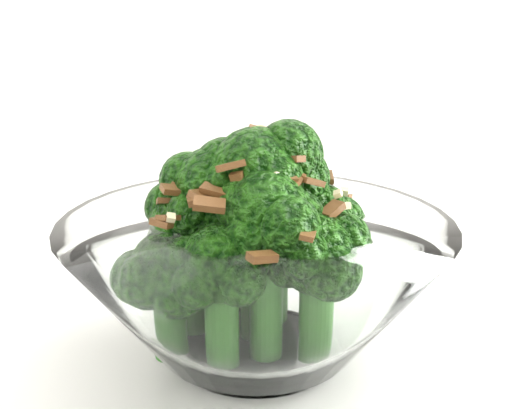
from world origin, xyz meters
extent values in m
cube|color=white|center=(-0.05, -0.01, 0.73)|extent=(1.29, 0.95, 0.04)
cylinder|color=white|center=(-0.20, -0.05, 0.75)|extent=(0.09, 0.09, 0.01)
cylinder|color=#255C18|center=(-0.20, -0.05, 0.80)|extent=(0.02, 0.02, 0.08)
sphere|color=#225D11|center=(-0.20, -0.05, 0.86)|extent=(0.05, 0.05, 0.05)
cylinder|color=#255C18|center=(-0.19, -0.03, 0.80)|extent=(0.02, 0.02, 0.08)
sphere|color=#225D11|center=(-0.19, -0.03, 0.85)|extent=(0.05, 0.05, 0.05)
cylinder|color=#255C18|center=(-0.22, -0.04, 0.80)|extent=(0.02, 0.02, 0.07)
sphere|color=#225D11|center=(-0.22, -0.04, 0.85)|extent=(0.05, 0.05, 0.05)
cylinder|color=#255C18|center=(-0.20, -0.07, 0.80)|extent=(0.02, 0.02, 0.07)
sphere|color=#225D11|center=(-0.20, -0.07, 0.85)|extent=(0.05, 0.05, 0.05)
cylinder|color=#255C18|center=(-0.17, -0.05, 0.79)|extent=(0.02, 0.02, 0.06)
sphere|color=#225D11|center=(-0.17, -0.05, 0.83)|extent=(0.04, 0.04, 0.04)
cylinder|color=#255C18|center=(-0.24, -0.03, 0.79)|extent=(0.02, 0.02, 0.05)
sphere|color=#225D11|center=(-0.24, -0.03, 0.83)|extent=(0.05, 0.05, 0.05)
cylinder|color=#255C18|center=(-0.18, -0.08, 0.79)|extent=(0.02, 0.02, 0.05)
sphere|color=#225D11|center=(-0.18, -0.08, 0.82)|extent=(0.04, 0.04, 0.04)
cylinder|color=#255C18|center=(-0.23, -0.08, 0.79)|extent=(0.02, 0.02, 0.05)
sphere|color=#225D11|center=(-0.23, -0.08, 0.82)|extent=(0.04, 0.04, 0.04)
cylinder|color=#255C18|center=(-0.16, -0.02, 0.78)|extent=(0.02, 0.02, 0.04)
sphere|color=#225D11|center=(-0.16, -0.02, 0.81)|extent=(0.04, 0.04, 0.04)
cylinder|color=#255C18|center=(-0.25, -0.06, 0.78)|extent=(0.02, 0.02, 0.04)
sphere|color=#225D11|center=(-0.25, -0.06, 0.81)|extent=(0.04, 0.04, 0.04)
cylinder|color=#255C18|center=(-0.20, 0.00, 0.78)|extent=(0.02, 0.02, 0.04)
sphere|color=#225D11|center=(-0.20, 0.00, 0.82)|extent=(0.04, 0.04, 0.04)
cylinder|color=#255C18|center=(-0.19, -0.03, 0.79)|extent=(0.02, 0.02, 0.05)
sphere|color=#225D11|center=(-0.19, -0.03, 0.83)|extent=(0.05, 0.05, 0.05)
cube|color=brown|center=(-0.23, -0.08, 0.85)|extent=(0.02, 0.01, 0.01)
cube|color=brown|center=(-0.25, -0.06, 0.84)|extent=(0.01, 0.01, 0.01)
cube|color=brown|center=(-0.21, 0.00, 0.85)|extent=(0.01, 0.01, 0.01)
cube|color=brown|center=(-0.15, -0.04, 0.84)|extent=(0.01, 0.01, 0.01)
cube|color=brown|center=(-0.19, -0.10, 0.84)|extent=(0.01, 0.02, 0.00)
cube|color=brown|center=(-0.23, 0.00, 0.84)|extent=(0.01, 0.01, 0.01)
cube|color=brown|center=(-0.20, -0.04, 0.88)|extent=(0.01, 0.01, 0.00)
cube|color=brown|center=(-0.21, -0.03, 0.87)|extent=(0.01, 0.01, 0.01)
cube|color=brown|center=(-0.21, -0.07, 0.86)|extent=(0.01, 0.01, 0.01)
cube|color=brown|center=(-0.24, -0.02, 0.85)|extent=(0.01, 0.02, 0.00)
cube|color=brown|center=(-0.19, -0.07, 0.86)|extent=(0.01, 0.02, 0.01)
cube|color=brown|center=(-0.24, -0.04, 0.85)|extent=(0.02, 0.01, 0.01)
cube|color=brown|center=(-0.19, -0.03, 0.87)|extent=(0.02, 0.02, 0.01)
cube|color=brown|center=(-0.21, -0.04, 0.87)|extent=(0.01, 0.01, 0.01)
cube|color=brown|center=(-0.15, -0.02, 0.85)|extent=(0.01, 0.02, 0.01)
cube|color=brown|center=(-0.19, -0.07, 0.86)|extent=(0.01, 0.02, 0.01)
cube|color=brown|center=(-0.20, -0.04, 0.88)|extent=(0.01, 0.01, 0.01)
cube|color=brown|center=(-0.23, -0.06, 0.86)|extent=(0.02, 0.01, 0.01)
cube|color=brown|center=(-0.18, -0.04, 0.87)|extent=(0.01, 0.02, 0.01)
cube|color=brown|center=(-0.16, -0.04, 0.85)|extent=(0.01, 0.01, 0.01)
cube|color=brown|center=(-0.22, -0.06, 0.87)|extent=(0.02, 0.01, 0.01)
cube|color=brown|center=(-0.21, -0.11, 0.84)|extent=(0.02, 0.01, 0.01)
cube|color=brown|center=(-0.18, -0.05, 0.87)|extent=(0.02, 0.01, 0.01)
cube|color=brown|center=(-0.18, 0.01, 0.84)|extent=(0.01, 0.01, 0.01)
cube|color=brown|center=(-0.23, 0.00, 0.84)|extent=(0.01, 0.01, 0.01)
cube|color=brown|center=(-0.23, 0.01, 0.84)|extent=(0.01, 0.02, 0.01)
cube|color=brown|center=(-0.18, -0.01, 0.85)|extent=(0.01, 0.01, 0.00)
cube|color=brown|center=(-0.17, -0.03, 0.85)|extent=(0.02, 0.01, 0.01)
cube|color=brown|center=(-0.25, -0.07, 0.84)|extent=(0.01, 0.01, 0.01)
cube|color=brown|center=(-0.21, -0.03, 0.87)|extent=(0.02, 0.02, 0.01)
cube|color=brown|center=(-0.18, -0.07, 0.86)|extent=(0.02, 0.01, 0.01)
cube|color=brown|center=(-0.23, -0.07, 0.85)|extent=(0.02, 0.02, 0.01)
cube|color=brown|center=(-0.24, -0.04, 0.86)|extent=(0.01, 0.02, 0.01)
cube|color=brown|center=(-0.21, -0.06, 0.87)|extent=(0.01, 0.02, 0.01)
cube|color=brown|center=(-0.25, -0.04, 0.84)|extent=(0.01, 0.01, 0.01)
cube|color=brown|center=(-0.19, -0.06, 0.87)|extent=(0.01, 0.02, 0.01)
cube|color=brown|center=(-0.24, -0.06, 0.85)|extent=(0.01, 0.01, 0.01)
cube|color=brown|center=(-0.17, -0.08, 0.85)|extent=(0.01, 0.01, 0.01)
cube|color=brown|center=(-0.22, -0.02, 0.86)|extent=(0.01, 0.01, 0.01)
cube|color=brown|center=(-0.17, -0.03, 0.86)|extent=(0.01, 0.01, 0.01)
cube|color=beige|center=(-0.16, -0.03, 0.85)|extent=(0.01, 0.01, 0.00)
cube|color=beige|center=(-0.21, -0.03, 0.87)|extent=(0.00, 0.01, 0.01)
cube|color=beige|center=(-0.16, -0.08, 0.85)|extent=(0.01, 0.01, 0.00)
cube|color=beige|center=(-0.21, -0.03, 0.87)|extent=(0.01, 0.01, 0.00)
cube|color=beige|center=(-0.21, -0.04, 0.88)|extent=(0.01, 0.00, 0.00)
cube|color=beige|center=(-0.15, -0.03, 0.85)|extent=(0.01, 0.01, 0.01)
cube|color=beige|center=(-0.25, -0.07, 0.85)|extent=(0.01, 0.01, 0.01)
cube|color=beige|center=(-0.16, 0.00, 0.84)|extent=(0.01, 0.01, 0.00)
cube|color=beige|center=(-0.15, -0.05, 0.85)|extent=(0.01, 0.01, 0.00)
cube|color=beige|center=(-0.20, -0.07, 0.87)|extent=(0.00, 0.01, 0.00)
cube|color=beige|center=(-0.22, -0.02, 0.86)|extent=(0.00, 0.00, 0.00)
cube|color=beige|center=(-0.22, -0.01, 0.86)|extent=(0.01, 0.00, 0.00)
cube|color=beige|center=(-0.20, -0.04, 0.88)|extent=(0.01, 0.01, 0.00)
cube|color=beige|center=(-0.16, -0.07, 0.85)|extent=(0.01, 0.01, 0.01)
cube|color=beige|center=(-0.20, -0.03, 0.87)|extent=(0.00, 0.00, 0.00)
camera|label=1|loc=(-0.28, -0.41, 0.96)|focal=50.00mm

